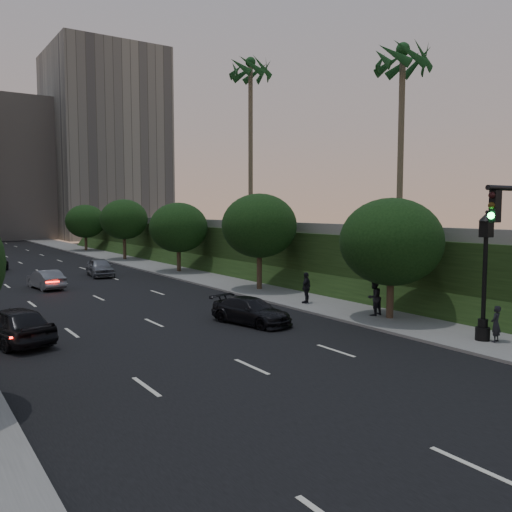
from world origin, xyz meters
TOP-DOWN VIEW (x-y plane):
  - ground at (0.00, 0.00)m, footprint 160.00×160.00m
  - road_surface at (0.00, 30.00)m, footprint 16.00×140.00m
  - sidewalk_right at (10.25, 30.00)m, footprint 4.50×140.00m
  - embankment at (22.00, 28.00)m, footprint 18.00×90.00m
  - parapet_wall at (13.50, 28.00)m, footprint 0.35×90.00m
  - office_block_mid at (6.00, 102.00)m, footprint 22.00×18.00m
  - office_block_right at (24.00, 96.00)m, footprint 20.00×22.00m
  - tree_right_a at (10.30, 8.00)m, footprint 5.20×5.20m
  - tree_right_b at (10.30, 20.00)m, footprint 5.20×5.20m
  - tree_right_c at (10.30, 33.00)m, footprint 5.20×5.20m
  - tree_right_d at (10.30, 47.00)m, footprint 5.20×5.20m
  - tree_right_e at (10.30, 62.00)m, footprint 5.20×5.20m
  - palm_mid at (17.50, 14.00)m, footprint 3.20×3.20m
  - palm_far at (16.00, 30.00)m, footprint 3.20×3.20m
  - street_lamp at (10.03, 2.55)m, footprint 0.64×0.64m
  - sedan_near_left at (-6.58, 13.31)m, footprint 3.09×5.12m
  - sedan_mid_left at (-1.90, 29.04)m, footprint 1.96×4.32m
  - sedan_near_right at (3.96, 11.18)m, footprint 2.85×4.80m
  - sedan_far_right at (3.53, 34.05)m, footprint 2.31×4.70m
  - pedestrian_a at (10.19, 2.07)m, footprint 0.62×0.48m
  - pedestrian_b at (10.08, 8.91)m, footprint 1.01×0.84m
  - pedestrian_c at (9.44, 13.73)m, footprint 1.15×0.92m

SIDE VIEW (x-z plane):
  - ground at x=0.00m, z-range 0.00..0.00m
  - road_surface at x=0.00m, z-range 0.00..0.02m
  - sidewalk_right at x=10.25m, z-range 0.00..0.15m
  - sedan_near_right at x=3.96m, z-range 0.00..1.30m
  - sedan_mid_left at x=-1.90m, z-range 0.00..1.37m
  - sedan_far_right at x=3.53m, z-range 0.00..1.54m
  - sedan_near_left at x=-6.58m, z-range 0.00..1.63m
  - pedestrian_a at x=10.19m, z-range 0.15..1.67m
  - pedestrian_c at x=9.44m, z-range 0.15..1.98m
  - pedestrian_b at x=10.08m, z-range 0.15..2.04m
  - embankment at x=22.00m, z-range 0.00..4.00m
  - street_lamp at x=10.03m, z-range -0.18..5.44m
  - tree_right_a at x=10.30m, z-range 0.90..7.14m
  - tree_right_c at x=10.30m, z-range 0.90..7.14m
  - tree_right_e at x=10.30m, z-range 0.90..7.14m
  - parapet_wall at x=13.50m, z-range 4.00..4.70m
  - tree_right_b at x=10.30m, z-range 1.15..7.88m
  - tree_right_d at x=10.30m, z-range 1.15..7.88m
  - office_block_mid at x=6.00m, z-range 0.00..26.00m
  - palm_mid at x=17.50m, z-range 8.82..21.82m
  - palm_far at x=16.00m, z-range 9.89..25.39m
  - office_block_right at x=24.00m, z-range 0.00..36.00m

